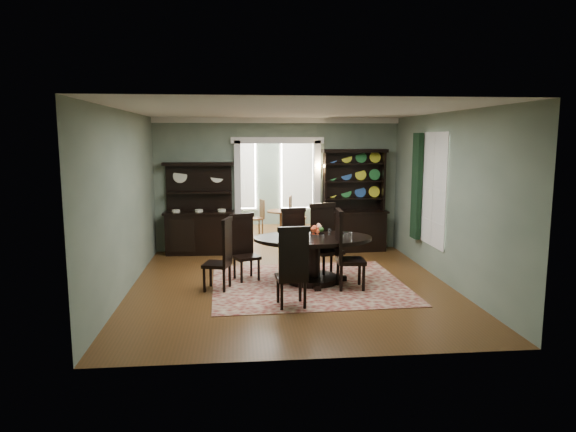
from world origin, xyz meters
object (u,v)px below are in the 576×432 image
(dining_table, at_px, (313,251))
(parlor_table, at_px, (281,220))
(sideboard, at_px, (199,222))
(welsh_dresser, at_px, (354,214))

(dining_table, bearing_deg, parlor_table, 93.89)
(parlor_table, bearing_deg, dining_table, -87.49)
(sideboard, height_order, parlor_table, sideboard)
(parlor_table, bearing_deg, sideboard, -137.58)
(dining_table, xyz_separation_m, welsh_dresser, (1.32, 2.55, 0.26))
(sideboard, bearing_deg, dining_table, -47.79)
(welsh_dresser, height_order, parlor_table, welsh_dresser)
(sideboard, bearing_deg, parlor_table, 44.40)
(dining_table, distance_m, parlor_table, 4.38)
(welsh_dresser, bearing_deg, parlor_table, 126.31)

